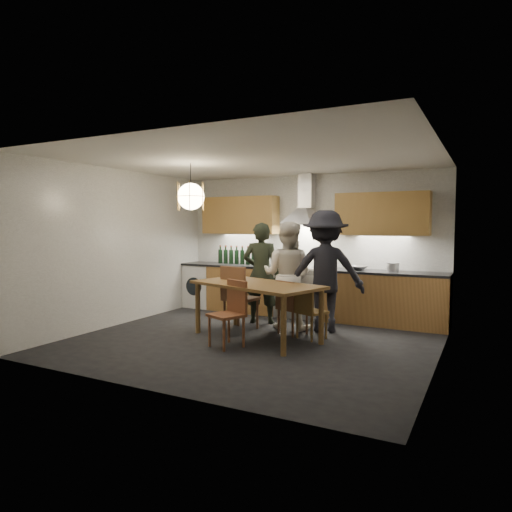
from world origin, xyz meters
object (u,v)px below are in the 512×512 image
at_px(dining_table, 256,290).
at_px(person_right, 325,271).
at_px(stock_pot, 393,267).
at_px(person_mid, 287,275).
at_px(wine_bottles, 239,255).
at_px(chair_back_left, 237,294).
at_px(person_left, 261,273).
at_px(chair_front, 231,309).
at_px(mixing_bowl, 358,268).

bearing_deg(dining_table, person_right, 68.19).
distance_m(dining_table, stock_pot, 2.44).
distance_m(person_mid, wine_bottles, 1.84).
xyz_separation_m(chair_back_left, stock_pot, (2.10, 1.52, 0.38)).
bearing_deg(chair_back_left, dining_table, 155.68).
bearing_deg(chair_back_left, person_left, -89.66).
relative_size(dining_table, chair_back_left, 2.08).
bearing_deg(person_right, wine_bottles, -45.73).
distance_m(chair_back_left, chair_front, 0.91).
height_order(chair_front, stock_pot, stock_pot).
height_order(dining_table, wine_bottles, wine_bottles).
bearing_deg(chair_front, mixing_bowl, 86.12).
relative_size(dining_table, mixing_bowl, 6.78).
relative_size(dining_table, person_left, 1.25).
distance_m(chair_back_left, mixing_bowl, 2.16).
bearing_deg(dining_table, chair_front, -84.61).
relative_size(chair_back_left, person_mid, 0.60).
bearing_deg(person_right, person_mid, -13.62).
height_order(person_mid, person_right, person_right).
bearing_deg(chair_back_left, mixing_bowl, -128.63).
bearing_deg(chair_back_left, person_mid, -132.55).
bearing_deg(chair_front, person_right, 81.41).
bearing_deg(mixing_bowl, chair_front, -116.04).
relative_size(chair_front, stock_pot, 4.58).
height_order(mixing_bowl, stock_pot, stock_pot).
relative_size(chair_back_left, mixing_bowl, 3.26).
xyz_separation_m(person_right, mixing_bowl, (0.28, 0.89, -0.01)).
bearing_deg(person_left, chair_back_left, 66.07).
distance_m(person_mid, person_right, 0.62).
relative_size(chair_front, person_right, 0.48).
height_order(chair_back_left, mixing_bowl, chair_back_left).
relative_size(dining_table, person_mid, 1.24).
bearing_deg(person_right, dining_table, 30.11).
distance_m(chair_front, stock_pot, 2.95).
relative_size(person_right, mixing_bowl, 6.02).
bearing_deg(person_mid, chair_front, 75.68).
xyz_separation_m(person_left, wine_bottles, (-0.94, 0.91, 0.22)).
bearing_deg(wine_bottles, chair_back_left, -61.66).
distance_m(stock_pot, wine_bottles, 2.97).
height_order(person_mid, mixing_bowl, person_mid).
bearing_deg(chair_front, dining_table, 100.03).
xyz_separation_m(chair_back_left, chair_front, (0.37, -0.83, -0.07)).
bearing_deg(stock_pot, wine_bottles, 178.52).
bearing_deg(dining_table, person_mid, 98.40).
relative_size(dining_table, chair_front, 2.36).
distance_m(chair_front, person_left, 1.58).
height_order(person_mid, wine_bottles, person_mid).
xyz_separation_m(chair_front, person_mid, (0.25, 1.37, 0.34)).
distance_m(mixing_bowl, stock_pot, 0.59).
distance_m(dining_table, mixing_bowl, 2.08).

